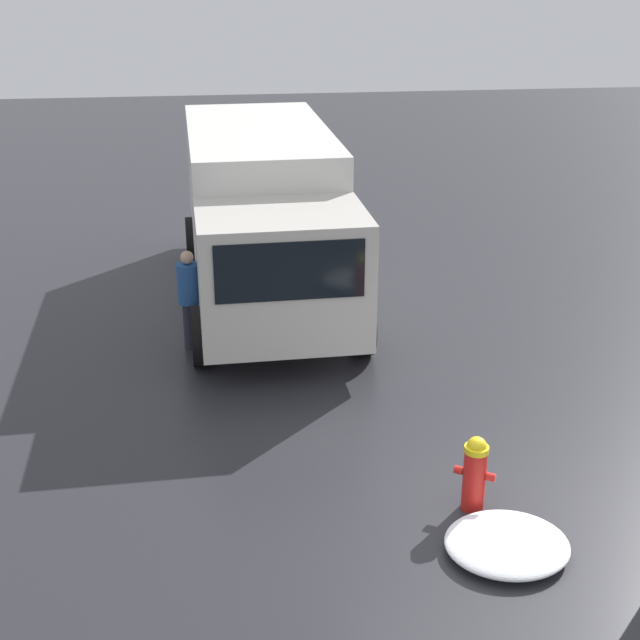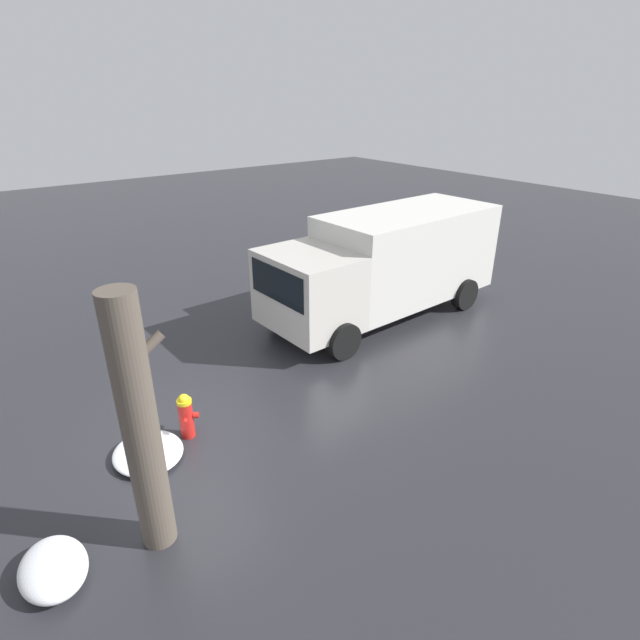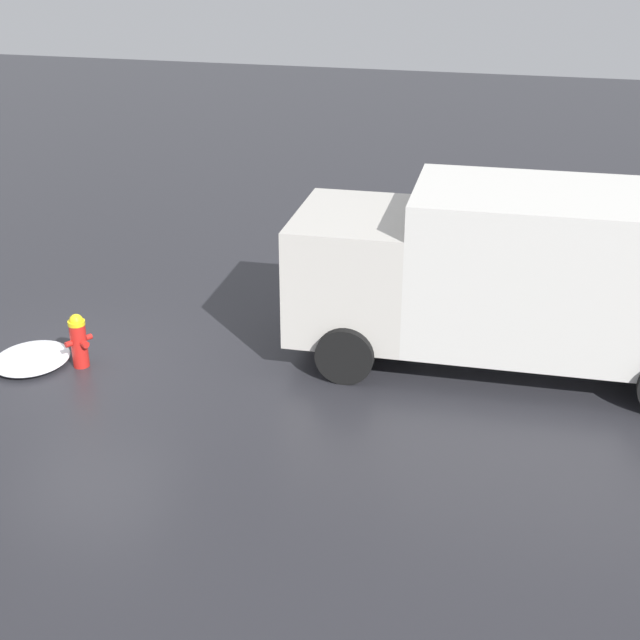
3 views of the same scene
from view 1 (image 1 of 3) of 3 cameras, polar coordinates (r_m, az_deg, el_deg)
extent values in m
plane|color=#28282D|center=(10.24, 9.70, -11.76)|extent=(60.00, 60.00, 0.00)
cylinder|color=red|center=(10.04, 9.84, -10.07)|extent=(0.25, 0.25, 0.72)
cylinder|color=yellow|center=(9.83, 9.99, -8.14)|extent=(0.27, 0.27, 0.07)
sphere|color=yellow|center=(9.82, 10.01, -7.97)|extent=(0.22, 0.22, 0.22)
cylinder|color=red|center=(10.14, 10.12, -9.15)|extent=(0.14, 0.15, 0.11)
cylinder|color=red|center=(10.03, 8.88, -9.46)|extent=(0.13, 0.13, 0.09)
cylinder|color=red|center=(9.96, 10.87, -9.84)|extent=(0.13, 0.13, 0.09)
cube|color=beige|center=(12.87, -2.42, 2.94)|extent=(1.91, 2.47, 1.86)
cube|color=black|center=(11.87, -1.93, 3.13)|extent=(0.09, 2.03, 0.82)
cube|color=silver|center=(16.10, -3.89, 8.00)|extent=(5.21, 2.57, 2.39)
cylinder|color=black|center=(13.47, 2.70, -0.38)|extent=(0.91, 0.31, 0.90)
cylinder|color=black|center=(13.23, -7.60, -1.02)|extent=(0.91, 0.31, 0.90)
cylinder|color=black|center=(17.80, -0.29, 5.51)|extent=(0.91, 0.31, 0.90)
cylinder|color=black|center=(17.62, -8.11, 5.09)|extent=(0.91, 0.31, 0.90)
cylinder|color=#23232D|center=(13.83, -8.25, -0.32)|extent=(0.23, 0.23, 0.75)
cylinder|color=#234C8C|center=(13.58, -8.42, 2.33)|extent=(0.34, 0.34, 0.62)
sphere|color=tan|center=(13.44, -8.52, 3.98)|extent=(0.20, 0.20, 0.20)
ellipsoid|color=white|center=(9.61, 11.88, -13.85)|extent=(1.17, 1.29, 0.19)
camera|label=2|loc=(11.49, 56.99, 13.30)|focal=28.00mm
camera|label=3|loc=(20.33, 39.07, 20.48)|focal=50.00mm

